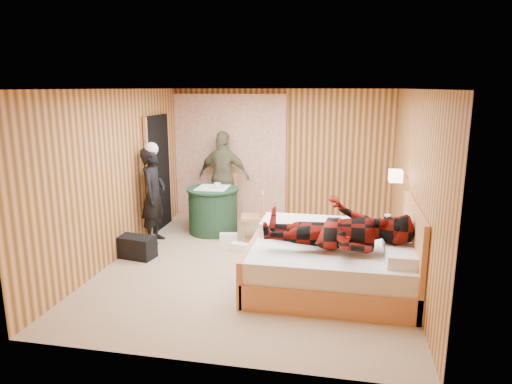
% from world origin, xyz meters
% --- Properties ---
extents(floor, '(4.20, 5.00, 0.01)m').
position_xyz_m(floor, '(0.00, 0.00, 0.00)').
color(floor, tan).
rests_on(floor, ground).
extents(ceiling, '(4.20, 5.00, 0.01)m').
position_xyz_m(ceiling, '(0.00, 0.00, 2.50)').
color(ceiling, silver).
rests_on(ceiling, wall_back).
extents(wall_back, '(4.20, 0.02, 2.50)m').
position_xyz_m(wall_back, '(0.00, 2.50, 1.25)').
color(wall_back, '#E08F56').
rests_on(wall_back, floor).
extents(wall_left, '(0.02, 5.00, 2.50)m').
position_xyz_m(wall_left, '(-2.10, 0.00, 1.25)').
color(wall_left, '#E08F56').
rests_on(wall_left, floor).
extents(wall_right, '(0.02, 5.00, 2.50)m').
position_xyz_m(wall_right, '(2.10, 0.00, 1.25)').
color(wall_right, '#E08F56').
rests_on(wall_right, floor).
extents(curtain, '(2.20, 0.08, 2.40)m').
position_xyz_m(curtain, '(-1.00, 2.43, 1.20)').
color(curtain, silver).
rests_on(curtain, floor).
extents(doorway, '(0.06, 0.90, 2.05)m').
position_xyz_m(doorway, '(-2.06, 1.40, 1.02)').
color(doorway, black).
rests_on(doorway, floor).
extents(wall_lamp, '(0.26, 0.24, 0.16)m').
position_xyz_m(wall_lamp, '(1.92, 0.45, 1.30)').
color(wall_lamp, gold).
rests_on(wall_lamp, wall_right).
extents(bed, '(2.09, 1.65, 1.13)m').
position_xyz_m(bed, '(1.12, -0.58, 0.33)').
color(bed, '#EA9360').
rests_on(bed, floor).
extents(nightstand, '(0.41, 0.56, 0.54)m').
position_xyz_m(nightstand, '(1.88, 0.67, 0.28)').
color(nightstand, '#EA9360').
rests_on(nightstand, floor).
extents(round_table, '(0.92, 0.92, 0.82)m').
position_xyz_m(round_table, '(-1.04, 1.35, 0.41)').
color(round_table, '#20462C').
rests_on(round_table, floor).
extents(chair_far, '(0.50, 0.50, 0.93)m').
position_xyz_m(chair_far, '(-1.03, 2.07, 0.54)').
color(chair_far, '#EA9360').
rests_on(chair_far, floor).
extents(chair_near, '(0.44, 0.44, 0.83)m').
position_xyz_m(chair_near, '(-0.20, 1.05, 0.48)').
color(chair_near, '#EA9360').
rests_on(chair_near, floor).
extents(duffel_bag, '(0.62, 0.40, 0.33)m').
position_xyz_m(duffel_bag, '(-1.85, -0.08, 0.16)').
color(duffel_bag, black).
rests_on(duffel_bag, floor).
extents(sneaker_left, '(0.31, 0.17, 0.13)m').
position_xyz_m(sneaker_left, '(-0.66, 0.93, 0.07)').
color(sneaker_left, white).
rests_on(sneaker_left, floor).
extents(sneaker_right, '(0.33, 0.19, 0.14)m').
position_xyz_m(sneaker_right, '(-0.34, 0.46, 0.07)').
color(sneaker_right, white).
rests_on(sneaker_right, floor).
extents(woman_standing, '(0.41, 0.60, 1.59)m').
position_xyz_m(woman_standing, '(-1.85, 0.67, 0.79)').
color(woman_standing, black).
rests_on(woman_standing, floor).
extents(man_at_table, '(1.05, 0.52, 1.72)m').
position_xyz_m(man_at_table, '(-1.04, 2.12, 0.86)').
color(man_at_table, '#6C6A48').
rests_on(man_at_table, floor).
extents(man_on_bed, '(0.86, 0.67, 1.77)m').
position_xyz_m(man_on_bed, '(1.15, -0.81, 1.00)').
color(man_on_bed, maroon).
rests_on(man_on_bed, bed).
extents(book_lower, '(0.22, 0.26, 0.02)m').
position_xyz_m(book_lower, '(1.88, 0.62, 0.55)').
color(book_lower, white).
rests_on(book_lower, nightstand).
extents(book_upper, '(0.17, 0.22, 0.02)m').
position_xyz_m(book_upper, '(1.88, 0.62, 0.57)').
color(book_upper, white).
rests_on(book_upper, nightstand).
extents(cup_nightstand, '(0.10, 0.10, 0.09)m').
position_xyz_m(cup_nightstand, '(1.88, 0.80, 0.59)').
color(cup_nightstand, white).
rests_on(cup_nightstand, nightstand).
extents(cup_table, '(0.14, 0.14, 0.10)m').
position_xyz_m(cup_table, '(-0.94, 1.30, 0.86)').
color(cup_table, white).
rests_on(cup_table, round_table).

